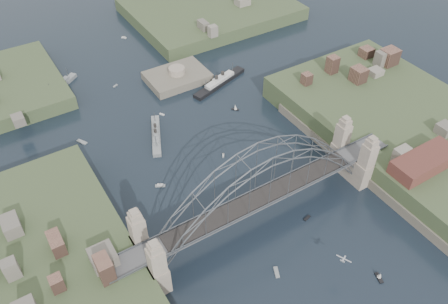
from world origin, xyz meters
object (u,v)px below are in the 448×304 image
(fort_island, at_px, (178,81))
(naval_cruiser_far, at_px, (60,86))
(naval_cruiser_near, at_px, (156,135))
(ocean_liner, at_px, (220,82))
(bridge, at_px, (262,187))
(wharf_shed, at_px, (425,162))

(fort_island, relative_size, naval_cruiser_far, 1.44)
(naval_cruiser_near, distance_m, ocean_liner, 35.99)
(naval_cruiser_far, bearing_deg, bridge, -73.18)
(ocean_liner, bearing_deg, naval_cruiser_far, 150.74)
(wharf_shed, height_order, ocean_liner, wharf_shed)
(wharf_shed, bearing_deg, naval_cruiser_far, 124.73)
(fort_island, height_order, naval_cruiser_near, fort_island)
(bridge, relative_size, naval_cruiser_far, 5.51)
(bridge, height_order, naval_cruiser_near, bridge)
(bridge, height_order, ocean_liner, bridge)
(fort_island, relative_size, wharf_shed, 1.10)
(naval_cruiser_far, height_order, ocean_liner, ocean_liner)
(bridge, xyz_separation_m, ocean_liner, (23.97, 59.46, -11.37))
(naval_cruiser_far, distance_m, ocean_liner, 57.89)
(wharf_shed, distance_m, naval_cruiser_near, 79.56)
(naval_cruiser_near, bearing_deg, ocean_liner, 24.13)
(fort_island, bearing_deg, naval_cruiser_near, -129.57)
(bridge, distance_m, wharf_shed, 46.23)
(naval_cruiser_far, bearing_deg, wharf_shed, -55.27)
(naval_cruiser_far, bearing_deg, naval_cruiser_near, -67.68)
(naval_cruiser_near, height_order, ocean_liner, ocean_liner)
(naval_cruiser_near, bearing_deg, fort_island, 50.43)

